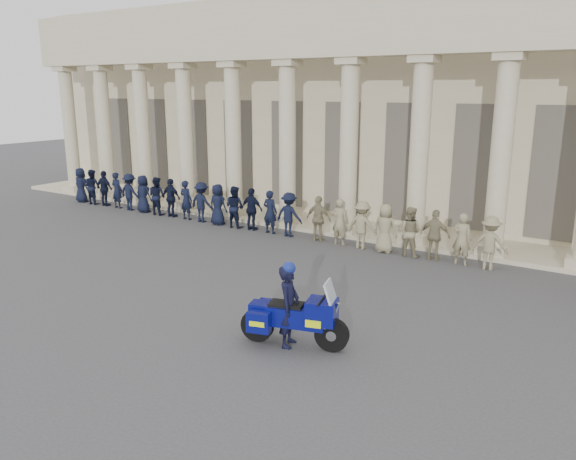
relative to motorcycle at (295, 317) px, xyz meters
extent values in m
plane|color=#3F3F41|center=(-1.98, 0.78, -0.65)|extent=(90.00, 90.00, 0.00)
cube|color=#C0B390|center=(-1.98, 15.78, 3.85)|extent=(40.00, 10.00, 9.00)
cube|color=#C0B390|center=(-1.98, 9.58, -0.58)|extent=(40.00, 2.60, 0.15)
cube|color=#C0B390|center=(-1.98, 8.78, 6.14)|extent=(35.80, 1.00, 1.00)
cube|color=#C0B390|center=(-1.98, 8.78, 7.24)|extent=(35.80, 1.00, 1.20)
cube|color=#C0B390|center=(-18.88, 8.78, -0.35)|extent=(0.90, 0.90, 0.30)
cylinder|color=#C0B390|center=(-18.88, 8.78, 2.60)|extent=(0.64, 0.64, 5.60)
cube|color=#C0B390|center=(-18.88, 8.78, 5.52)|extent=(0.85, 0.85, 0.24)
cube|color=#C0B390|center=(-16.28, 8.78, -0.35)|extent=(0.90, 0.90, 0.30)
cylinder|color=#C0B390|center=(-16.28, 8.78, 2.60)|extent=(0.64, 0.64, 5.60)
cube|color=#C0B390|center=(-16.28, 8.78, 5.52)|extent=(0.85, 0.85, 0.24)
cube|color=#C0B390|center=(-13.68, 8.78, -0.35)|extent=(0.90, 0.90, 0.30)
cylinder|color=#C0B390|center=(-13.68, 8.78, 2.60)|extent=(0.64, 0.64, 5.60)
cube|color=#C0B390|center=(-13.68, 8.78, 5.52)|extent=(0.85, 0.85, 0.24)
cube|color=#C0B390|center=(-11.08, 8.78, -0.35)|extent=(0.90, 0.90, 0.30)
cylinder|color=#C0B390|center=(-11.08, 8.78, 2.60)|extent=(0.64, 0.64, 5.60)
cube|color=#C0B390|center=(-11.08, 8.78, 5.52)|extent=(0.85, 0.85, 0.24)
cube|color=#C0B390|center=(-8.48, 8.78, -0.35)|extent=(0.90, 0.90, 0.30)
cylinder|color=#C0B390|center=(-8.48, 8.78, 2.60)|extent=(0.64, 0.64, 5.60)
cube|color=#C0B390|center=(-8.48, 8.78, 5.52)|extent=(0.85, 0.85, 0.24)
cube|color=#C0B390|center=(-5.88, 8.78, -0.35)|extent=(0.90, 0.90, 0.30)
cylinder|color=#C0B390|center=(-5.88, 8.78, 2.60)|extent=(0.64, 0.64, 5.60)
cube|color=#C0B390|center=(-5.88, 8.78, 5.52)|extent=(0.85, 0.85, 0.24)
cube|color=#C0B390|center=(-3.28, 8.78, -0.35)|extent=(0.90, 0.90, 0.30)
cylinder|color=#C0B390|center=(-3.28, 8.78, 2.60)|extent=(0.64, 0.64, 5.60)
cube|color=#C0B390|center=(-3.28, 8.78, 5.52)|extent=(0.85, 0.85, 0.24)
cube|color=#C0B390|center=(-0.68, 8.78, -0.35)|extent=(0.90, 0.90, 0.30)
cylinder|color=#C0B390|center=(-0.68, 8.78, 2.60)|extent=(0.64, 0.64, 5.60)
cube|color=#C0B390|center=(-0.68, 8.78, 5.52)|extent=(0.85, 0.85, 0.24)
cube|color=#C0B390|center=(1.92, 8.78, -0.35)|extent=(0.90, 0.90, 0.30)
cylinder|color=#C0B390|center=(1.92, 8.78, 2.60)|extent=(0.64, 0.64, 5.60)
cube|color=#C0B390|center=(1.92, 8.78, 5.52)|extent=(0.85, 0.85, 0.24)
cube|color=black|center=(-17.58, 10.80, 1.90)|extent=(1.30, 0.12, 4.20)
cube|color=black|center=(-14.98, 10.80, 1.90)|extent=(1.30, 0.12, 4.20)
cube|color=black|center=(-12.38, 10.80, 1.90)|extent=(1.30, 0.12, 4.20)
cube|color=black|center=(-9.78, 10.80, 1.90)|extent=(1.30, 0.12, 4.20)
cube|color=black|center=(-7.18, 10.80, 1.90)|extent=(1.30, 0.12, 4.20)
cube|color=black|center=(-4.58, 10.80, 1.90)|extent=(1.30, 0.12, 4.20)
cube|color=black|center=(-1.98, 10.80, 1.90)|extent=(1.30, 0.12, 4.20)
cube|color=black|center=(0.62, 10.80, 1.90)|extent=(1.30, 0.12, 4.20)
cube|color=black|center=(3.22, 10.80, 1.90)|extent=(1.30, 0.12, 4.20)
imported|color=black|center=(-16.70, 7.50, 0.16)|extent=(0.79, 0.52, 1.62)
imported|color=black|center=(-15.86, 7.50, 0.16)|extent=(0.79, 0.62, 1.62)
imported|color=black|center=(-15.03, 7.50, 0.16)|extent=(0.95, 0.40, 1.62)
imported|color=black|center=(-14.19, 7.50, 0.16)|extent=(0.59, 0.39, 1.62)
imported|color=black|center=(-13.35, 7.50, 0.16)|extent=(1.05, 0.60, 1.62)
imported|color=black|center=(-12.52, 7.50, 0.16)|extent=(0.79, 0.52, 1.62)
imported|color=black|center=(-11.68, 7.50, 0.16)|extent=(0.79, 0.62, 1.62)
imported|color=black|center=(-10.84, 7.50, 0.16)|extent=(0.95, 0.40, 1.62)
imported|color=black|center=(-10.00, 7.50, 0.16)|extent=(0.59, 0.39, 1.62)
imported|color=black|center=(-9.17, 7.50, 0.16)|extent=(1.05, 0.60, 1.62)
imported|color=black|center=(-8.33, 7.50, 0.16)|extent=(0.79, 0.52, 1.62)
imported|color=black|center=(-7.49, 7.50, 0.16)|extent=(0.79, 0.62, 1.62)
imported|color=black|center=(-6.65, 7.50, 0.16)|extent=(0.95, 0.40, 1.62)
imported|color=black|center=(-5.82, 7.50, 0.16)|extent=(0.59, 0.39, 1.62)
imported|color=black|center=(-4.98, 7.50, 0.16)|extent=(1.05, 0.60, 1.62)
imported|color=gray|center=(-3.74, 7.50, 0.16)|extent=(0.95, 0.40, 1.62)
imported|color=gray|center=(-2.90, 7.50, 0.16)|extent=(0.59, 0.39, 1.62)
imported|color=gray|center=(-2.07, 7.50, 0.16)|extent=(1.05, 0.60, 1.62)
imported|color=gray|center=(-1.23, 7.50, 0.16)|extent=(0.79, 0.52, 1.62)
imported|color=gray|center=(-0.39, 7.50, 0.16)|extent=(0.79, 0.62, 1.62)
imported|color=gray|center=(0.44, 7.50, 0.16)|extent=(0.95, 0.40, 1.62)
imported|color=gray|center=(1.28, 7.50, 0.16)|extent=(0.59, 0.39, 1.62)
imported|color=gray|center=(2.12, 7.50, 0.16)|extent=(1.05, 0.60, 1.62)
cylinder|color=black|center=(0.77, 0.21, -0.29)|extent=(0.73, 0.34, 0.72)
cylinder|color=black|center=(-0.80, -0.23, -0.29)|extent=(0.73, 0.34, 0.72)
cube|color=navy|center=(0.03, 0.01, 0.02)|extent=(1.33, 0.78, 0.41)
cube|color=navy|center=(0.56, 0.15, 0.20)|extent=(0.73, 0.70, 0.49)
cube|color=silver|center=(0.56, 0.15, -0.05)|extent=(0.32, 0.38, 0.13)
cube|color=#B2BFCC|center=(0.73, 0.20, 0.56)|extent=(0.35, 0.54, 0.58)
cube|color=black|center=(-0.18, -0.05, 0.24)|extent=(0.78, 0.55, 0.11)
cube|color=navy|center=(-0.75, -0.21, 0.11)|extent=(0.47, 0.46, 0.24)
cube|color=navy|center=(-0.55, -0.52, -0.05)|extent=(0.53, 0.36, 0.43)
cube|color=#DCF40C|center=(-0.55, -0.52, -0.05)|extent=(0.38, 0.34, 0.11)
cube|color=navy|center=(-0.74, 0.15, -0.05)|extent=(0.53, 0.36, 0.43)
cube|color=#DCF40C|center=(-0.74, 0.15, -0.05)|extent=(0.38, 0.34, 0.11)
cylinder|color=silver|center=(-0.56, 0.11, -0.33)|extent=(0.66, 0.28, 0.11)
cylinder|color=black|center=(0.56, 0.15, 0.46)|extent=(0.24, 0.74, 0.04)
imported|color=black|center=(-0.12, -0.04, 0.23)|extent=(0.58, 0.73, 1.76)
sphere|color=navy|center=(-0.12, -0.04, 1.05)|extent=(0.28, 0.28, 0.28)
camera|label=1|loc=(5.78, -9.20, 4.63)|focal=35.00mm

